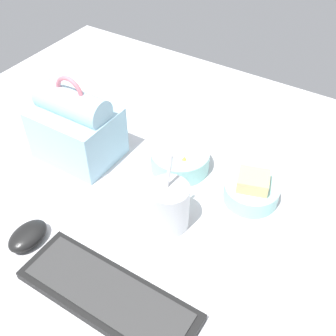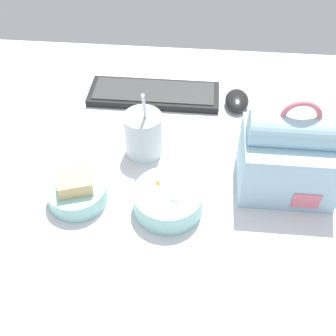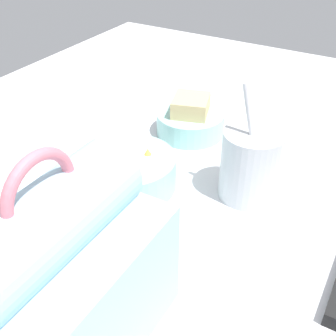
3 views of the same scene
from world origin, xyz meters
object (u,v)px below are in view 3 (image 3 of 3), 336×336
Objects in this scene: lunch_bag at (59,277)px; bento_bowl_sandwich at (190,120)px; soup_cup at (250,163)px; bento_bowl_snacks at (131,169)px.

lunch_bag reaches higher than bento_bowl_sandwich.
lunch_bag reaches higher than soup_cup.
bento_bowl_sandwich is (-11.46, -15.30, -2.78)cm from soup_cup.
bento_bowl_sandwich is at bearing -126.84° from soup_cup.
lunch_bag is at bearing 19.88° from bento_bowl_snacks.
soup_cup is (-30.07, 7.11, -2.76)cm from lunch_bag.
bento_bowl_snacks is (6.36, -15.68, -2.72)cm from soup_cup.
soup_cup is 1.44× the size of bento_bowl_sandwich.
lunch_bag is at bearing 11.15° from bento_bowl_sandwich.
soup_cup is at bearing 112.07° from bento_bowl_snacks.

